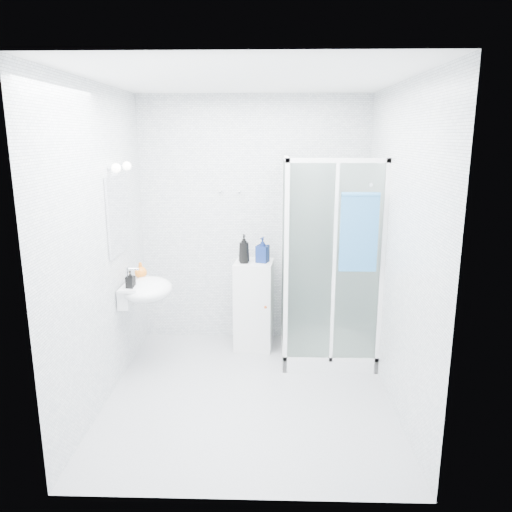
{
  "coord_description": "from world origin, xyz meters",
  "views": [
    {
      "loc": [
        0.18,
        -3.93,
        2.19
      ],
      "look_at": [
        0.05,
        0.35,
        1.15
      ],
      "focal_mm": 35.0,
      "sensor_mm": 36.0,
      "label": 1
    }
  ],
  "objects_px": {
    "shampoo_bottle_b": "(263,250)",
    "soap_dispenser_orange": "(141,270)",
    "shower_enclosure": "(319,315)",
    "hand_towel": "(359,231)",
    "storage_cabinet": "(254,305)",
    "shampoo_bottle_a": "(244,249)",
    "wall_basin": "(145,290)",
    "soap_dispenser_black": "(130,279)"
  },
  "relations": [
    {
      "from": "shower_enclosure",
      "to": "hand_towel",
      "type": "distance_m",
      "value": 1.05
    },
    {
      "from": "shampoo_bottle_b",
      "to": "soap_dispenser_orange",
      "type": "distance_m",
      "value": 1.22
    },
    {
      "from": "hand_towel",
      "to": "shampoo_bottle_b",
      "type": "relative_size",
      "value": 2.7
    },
    {
      "from": "shower_enclosure",
      "to": "shampoo_bottle_b",
      "type": "distance_m",
      "value": 0.87
    },
    {
      "from": "wall_basin",
      "to": "shampoo_bottle_a",
      "type": "relative_size",
      "value": 1.91
    },
    {
      "from": "hand_towel",
      "to": "shampoo_bottle_b",
      "type": "height_order",
      "value": "hand_towel"
    },
    {
      "from": "hand_towel",
      "to": "shampoo_bottle_b",
      "type": "bearing_deg",
      "value": 143.52
    },
    {
      "from": "shampoo_bottle_b",
      "to": "soap_dispenser_orange",
      "type": "bearing_deg",
      "value": -162.38
    },
    {
      "from": "wall_basin",
      "to": "shampoo_bottle_b",
      "type": "distance_m",
      "value": 1.24
    },
    {
      "from": "hand_towel",
      "to": "soap_dispenser_orange",
      "type": "height_order",
      "value": "hand_towel"
    },
    {
      "from": "shampoo_bottle_a",
      "to": "soap_dispenser_black",
      "type": "relative_size",
      "value": 1.87
    },
    {
      "from": "shower_enclosure",
      "to": "wall_basin",
      "type": "xyz_separation_m",
      "value": [
        -1.66,
        -0.32,
        0.35
      ]
    },
    {
      "from": "storage_cabinet",
      "to": "shampoo_bottle_b",
      "type": "height_order",
      "value": "shampoo_bottle_b"
    },
    {
      "from": "hand_towel",
      "to": "shampoo_bottle_b",
      "type": "distance_m",
      "value": 1.11
    },
    {
      "from": "wall_basin",
      "to": "shampoo_bottle_a",
      "type": "height_order",
      "value": "shampoo_bottle_a"
    },
    {
      "from": "shower_enclosure",
      "to": "soap_dispenser_orange",
      "type": "relative_size",
      "value": 13.32
    },
    {
      "from": "soap_dispenser_black",
      "to": "shower_enclosure",
      "type": "bearing_deg",
      "value": 15.09
    },
    {
      "from": "hand_towel",
      "to": "soap_dispenser_black",
      "type": "height_order",
      "value": "hand_towel"
    },
    {
      "from": "shampoo_bottle_a",
      "to": "hand_towel",
      "type": "bearing_deg",
      "value": -29.75
    },
    {
      "from": "storage_cabinet",
      "to": "hand_towel",
      "type": "bearing_deg",
      "value": -28.91
    },
    {
      "from": "shower_enclosure",
      "to": "shampoo_bottle_b",
      "type": "bearing_deg",
      "value": 158.22
    },
    {
      "from": "shampoo_bottle_a",
      "to": "storage_cabinet",
      "type": "bearing_deg",
      "value": 26.22
    },
    {
      "from": "shampoo_bottle_b",
      "to": "soap_dispenser_black",
      "type": "distance_m",
      "value": 1.36
    },
    {
      "from": "shampoo_bottle_b",
      "to": "wall_basin",
      "type": "bearing_deg",
      "value": -153.31
    },
    {
      "from": "shampoo_bottle_b",
      "to": "soap_dispenser_orange",
      "type": "xyz_separation_m",
      "value": [
        -1.16,
        -0.37,
        -0.12
      ]
    },
    {
      "from": "shower_enclosure",
      "to": "shampoo_bottle_b",
      "type": "relative_size",
      "value": 7.72
    },
    {
      "from": "shampoo_bottle_a",
      "to": "soap_dispenser_black",
      "type": "xyz_separation_m",
      "value": [
        -0.98,
        -0.66,
        -0.14
      ]
    },
    {
      "from": "shampoo_bottle_a",
      "to": "soap_dispenser_orange",
      "type": "distance_m",
      "value": 1.04
    },
    {
      "from": "shower_enclosure",
      "to": "hand_towel",
      "type": "xyz_separation_m",
      "value": [
        0.28,
        -0.4,
        0.93
      ]
    },
    {
      "from": "hand_towel",
      "to": "shampoo_bottle_a",
      "type": "relative_size",
      "value": 2.39
    },
    {
      "from": "wall_basin",
      "to": "soap_dispenser_orange",
      "type": "relative_size",
      "value": 3.73
    },
    {
      "from": "storage_cabinet",
      "to": "soap_dispenser_black",
      "type": "relative_size",
      "value": 5.95
    },
    {
      "from": "storage_cabinet",
      "to": "wall_basin",
      "type": "bearing_deg",
      "value": -145.41
    },
    {
      "from": "hand_towel",
      "to": "shower_enclosure",
      "type": "bearing_deg",
      "value": 124.88
    },
    {
      "from": "shampoo_bottle_a",
      "to": "shampoo_bottle_b",
      "type": "bearing_deg",
      "value": 11.17
    },
    {
      "from": "wall_basin",
      "to": "soap_dispenser_orange",
      "type": "xyz_separation_m",
      "value": [
        -0.08,
        0.18,
        0.14
      ]
    },
    {
      "from": "hand_towel",
      "to": "soap_dispenser_orange",
      "type": "relative_size",
      "value": 4.66
    },
    {
      "from": "shower_enclosure",
      "to": "hand_towel",
      "type": "relative_size",
      "value": 2.86
    },
    {
      "from": "wall_basin",
      "to": "storage_cabinet",
      "type": "bearing_deg",
      "value": 29.2
    },
    {
      "from": "hand_towel",
      "to": "shampoo_bottle_b",
      "type": "xyz_separation_m",
      "value": [
        -0.85,
        0.63,
        -0.32
      ]
    },
    {
      "from": "storage_cabinet",
      "to": "hand_towel",
      "type": "height_order",
      "value": "hand_towel"
    },
    {
      "from": "soap_dispenser_black",
      "to": "storage_cabinet",
      "type": "bearing_deg",
      "value": 33.31
    }
  ]
}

